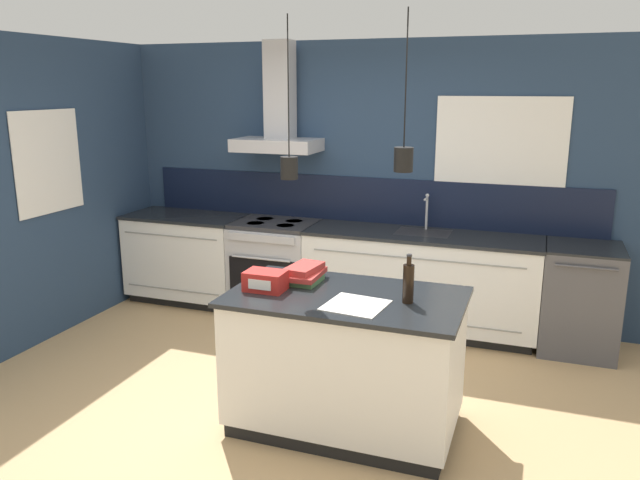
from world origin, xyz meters
name	(u,v)px	position (x,y,z in m)	size (l,w,h in m)	color
ground_plane	(282,402)	(0.00, 0.00, 0.00)	(16.00, 16.00, 0.00)	tan
wall_back	(358,175)	(-0.04, 2.00, 1.35)	(5.60, 2.30, 2.60)	navy
wall_left	(60,188)	(-2.43, 0.70, 1.30)	(0.08, 3.80, 2.60)	navy
counter_run_left	(188,257)	(-1.77, 1.69, 0.46)	(1.21, 0.64, 0.91)	black
counter_run_sink	(420,281)	(0.65, 1.69, 0.46)	(2.09, 0.64, 1.24)	black
oven_range	(275,267)	(-0.78, 1.69, 0.46)	(0.78, 0.66, 0.91)	#B5B5BA
dishwasher	(580,299)	(2.00, 1.69, 0.46)	(0.61, 0.65, 0.91)	#4C4C51
kitchen_island	(345,361)	(0.51, -0.14, 0.46)	(1.48, 0.88, 0.91)	black
bottle_on_island	(408,283)	(0.91, -0.15, 1.04)	(0.07, 0.07, 0.30)	black
book_stack	(303,274)	(0.16, 0.02, 0.96)	(0.24, 0.34, 0.11)	#4C7F4C
red_supply_box	(266,281)	(0.00, -0.23, 0.97)	(0.26, 0.18, 0.13)	red
paper_pile	(356,305)	(0.63, -0.31, 0.91)	(0.38, 0.38, 0.01)	silver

